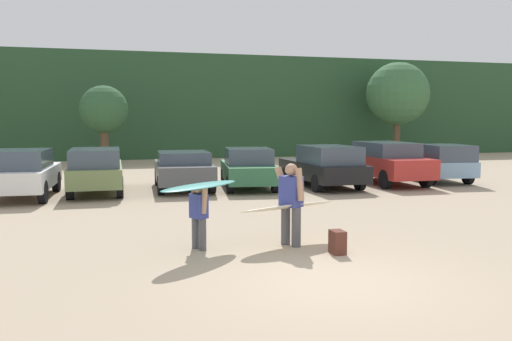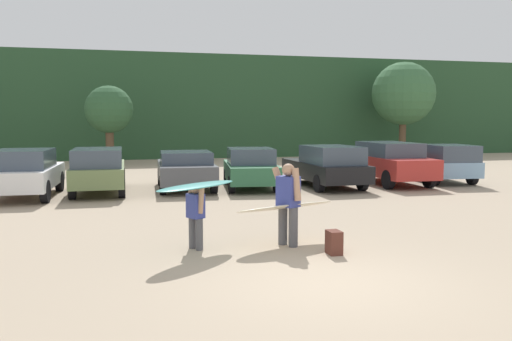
{
  "view_description": "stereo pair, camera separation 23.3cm",
  "coord_description": "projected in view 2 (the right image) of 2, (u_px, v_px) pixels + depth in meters",
  "views": [
    {
      "loc": [
        -3.4,
        -7.62,
        2.57
      ],
      "look_at": [
        0.46,
        6.19,
        1.18
      ],
      "focal_mm": 37.61,
      "sensor_mm": 36.0,
      "label": 1
    },
    {
      "loc": [
        -3.17,
        -7.68,
        2.57
      ],
      "look_at": [
        0.46,
        6.19,
        1.18
      ],
      "focal_mm": 37.61,
      "sensor_mm": 36.0,
      "label": 2
    }
  ],
  "objects": [
    {
      "name": "parked_car_white",
      "position": [
        25.0,
        172.0,
        17.35
      ],
      "size": [
        2.08,
        4.26,
        1.59
      ],
      "rotation": [
        0.0,
        0.0,
        1.51
      ],
      "color": "white",
      "rests_on": "ground_plane"
    },
    {
      "name": "parked_car_forest_green",
      "position": [
        250.0,
        168.0,
        19.75
      ],
      "size": [
        2.27,
        4.19,
        1.5
      ],
      "rotation": [
        0.0,
        0.0,
        1.43
      ],
      "color": "#2D6642",
      "rests_on": "ground_plane"
    },
    {
      "name": "surfboard_teal",
      "position": [
        197.0,
        186.0,
        10.36
      ],
      "size": [
        2.01,
        1.86,
        0.07
      ],
      "rotation": [
        0.0,
        0.0,
        3.86
      ],
      "color": "teal"
    },
    {
      "name": "person_child",
      "position": [
        196.0,
        212.0,
        10.52
      ],
      "size": [
        0.37,
        0.53,
        1.31
      ],
      "rotation": [
        0.0,
        0.0,
        3.64
      ],
      "color": "#4C4C51",
      "rests_on": "ground_plane"
    },
    {
      "name": "tree_center_left",
      "position": [
        109.0,
        110.0,
        29.36
      ],
      "size": [
        2.6,
        2.6,
        4.38
      ],
      "color": "brown",
      "rests_on": "ground_plane"
    },
    {
      "name": "backpack_dropped",
      "position": [
        334.0,
        242.0,
        10.18
      ],
      "size": [
        0.24,
        0.34,
        0.45
      ],
      "color": "#592D23",
      "rests_on": "ground_plane"
    },
    {
      "name": "parked_car_black",
      "position": [
        326.0,
        166.0,
        20.16
      ],
      "size": [
        1.92,
        4.75,
        1.57
      ],
      "rotation": [
        0.0,
        0.0,
        1.58
      ],
      "color": "black",
      "rests_on": "ground_plane"
    },
    {
      "name": "surfboard_cream",
      "position": [
        286.0,
        207.0,
        10.94
      ],
      "size": [
        2.46,
        1.39,
        0.24
      ],
      "rotation": [
        0.0,
        0.0,
        3.47
      ],
      "color": "beige"
    },
    {
      "name": "parked_car_sky_blue",
      "position": [
        440.0,
        163.0,
        21.77
      ],
      "size": [
        2.19,
        4.34,
        1.55
      ],
      "rotation": [
        0.0,
        0.0,
        1.46
      ],
      "color": "#84ADD1",
      "rests_on": "ground_plane"
    },
    {
      "name": "hillside_ridge",
      "position": [
        159.0,
        108.0,
        39.63
      ],
      "size": [
        108.0,
        12.0,
        6.74
      ],
      "primitive_type": "cube",
      "color": "#284C2D",
      "rests_on": "ground_plane"
    },
    {
      "name": "tree_far_left",
      "position": [
        403.0,
        94.0,
        34.79
      ],
      "size": [
        4.07,
        4.07,
        6.23
      ],
      "color": "brown",
      "rests_on": "ground_plane"
    },
    {
      "name": "parked_car_red",
      "position": [
        390.0,
        162.0,
        21.13
      ],
      "size": [
        1.95,
        4.61,
        1.64
      ],
      "rotation": [
        0.0,
        0.0,
        1.55
      ],
      "color": "#B72D28",
      "rests_on": "ground_plane"
    },
    {
      "name": "person_adult",
      "position": [
        288.0,
        200.0,
        10.79
      ],
      "size": [
        0.5,
        0.74,
        1.67
      ],
      "rotation": [
        0.0,
        0.0,
        3.64
      ],
      "color": "#4C4C51",
      "rests_on": "ground_plane"
    },
    {
      "name": "parked_car_dark_gray",
      "position": [
        186.0,
        169.0,
        19.48
      ],
      "size": [
        2.15,
        4.16,
        1.39
      ],
      "rotation": [
        0.0,
        0.0,
        1.52
      ],
      "color": "#4C4F54",
      "rests_on": "ground_plane"
    },
    {
      "name": "parked_car_olive_green",
      "position": [
        99.0,
        169.0,
        18.46
      ],
      "size": [
        1.81,
        4.54,
        1.57
      ],
      "rotation": [
        0.0,
        0.0,
        1.56
      ],
      "color": "#6B7F4C",
      "rests_on": "ground_plane"
    },
    {
      "name": "ground_plane",
      "position": [
        327.0,
        282.0,
        8.45
      ],
      "size": [
        120.0,
        120.0,
        0.0
      ],
      "primitive_type": "plane",
      "color": "tan"
    }
  ]
}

